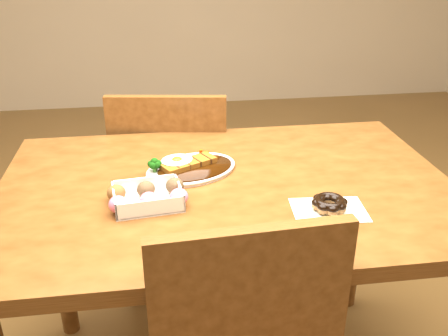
{
  "coord_description": "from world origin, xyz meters",
  "views": [
    {
      "loc": [
        -0.17,
        -1.16,
        1.36
      ],
      "look_at": [
        -0.01,
        -0.03,
        0.81
      ],
      "focal_mm": 40.0,
      "sensor_mm": 36.0,
      "label": 1
    }
  ],
  "objects": [
    {
      "name": "chair_far",
      "position": [
        -0.13,
        0.54,
        0.48
      ],
      "size": [
        0.48,
        0.48,
        0.87
      ],
      "rotation": [
        0.0,
        0.0,
        3.0
      ],
      "color": "#512C10",
      "rests_on": "ground"
    },
    {
      "name": "pon_de_ring",
      "position": [
        0.22,
        -0.17,
        0.77
      ],
      "size": [
        0.18,
        0.14,
        0.03
      ],
      "rotation": [
        0.0,
        0.0,
        -0.08
      ],
      "color": "silver",
      "rests_on": "table"
    },
    {
      "name": "table",
      "position": [
        0.0,
        0.0,
        0.65
      ],
      "size": [
        1.2,
        0.8,
        0.75
      ],
      "color": "#512C10",
      "rests_on": "ground"
    },
    {
      "name": "donut_box",
      "position": [
        -0.21,
        -0.08,
        0.77
      ],
      "size": [
        0.2,
        0.15,
        0.05
      ],
      "rotation": [
        0.0,
        0.0,
        0.12
      ],
      "color": "white",
      "rests_on": "table"
    },
    {
      "name": "katsu_curry_plate",
      "position": [
        -0.09,
        0.09,
        0.76
      ],
      "size": [
        0.31,
        0.27,
        0.05
      ],
      "rotation": [
        0.0,
        0.0,
        0.41
      ],
      "color": "white",
      "rests_on": "table"
    }
  ]
}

